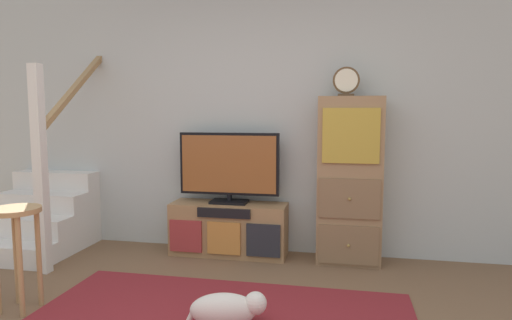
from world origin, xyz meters
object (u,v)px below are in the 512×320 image
dog (228,309)px  bar_stool_near (16,235)px  media_console (229,229)px  desk_clock (346,82)px  television (229,166)px  side_cabinet (349,181)px

dog → bar_stool_near: bearing=-177.9°
media_console → desk_clock: desk_clock is taller
television → desk_clock: (1.10, -0.03, 0.79)m
television → desk_clock: size_ratio=3.75×
media_console → desk_clock: 1.79m
side_cabinet → desk_clock: desk_clock is taller
media_console → side_cabinet: (1.15, 0.01, 0.51)m
side_cabinet → dog: bearing=-118.6°
desk_clock → dog: 2.23m
desk_clock → bar_stool_near: (-2.24, -1.47, -1.12)m
desk_clock → dog: size_ratio=0.49×
television → desk_clock: bearing=-1.5°
desk_clock → bar_stool_near: bearing=-146.6°
desk_clock → bar_stool_near: desk_clock is taller
television → desk_clock: desk_clock is taller
media_console → dog: media_console is taller
media_console → desk_clock: bearing=-0.3°
bar_stool_near → dog: bearing=2.1°
side_cabinet → media_console: bearing=-179.5°
desk_clock → side_cabinet: bearing=17.0°
media_console → desk_clock: size_ratio=4.32×
side_cabinet → bar_stool_near: bearing=-146.9°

